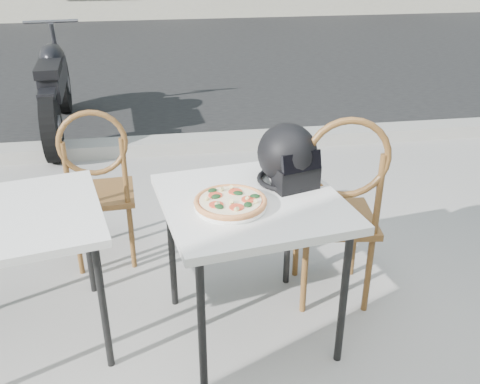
{
  "coord_description": "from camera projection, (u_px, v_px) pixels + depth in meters",
  "views": [
    {
      "loc": [
        -0.6,
        -1.67,
        1.86
      ],
      "look_at": [
        -0.27,
        0.43,
        0.81
      ],
      "focal_mm": 40.0,
      "sensor_mm": 36.0,
      "label": 1
    }
  ],
  "objects": [
    {
      "name": "motorcycle",
      "position": [
        56.0,
        89.0,
        5.2
      ],
      "size": [
        0.54,
        2.07,
        1.03
      ],
      "rotation": [
        0.0,
        0.0,
        0.07
      ],
      "color": "black",
      "rests_on": "street_asphalt"
    },
    {
      "name": "pizza",
      "position": [
        230.0,
        201.0,
        2.33
      ],
      "size": [
        0.41,
        0.41,
        0.04
      ],
      "rotation": [
        0.0,
        0.0,
        -0.33
      ],
      "color": "#D78A4E",
      "rests_on": "plate"
    },
    {
      "name": "cafe_table_main",
      "position": [
        252.0,
        212.0,
        2.46
      ],
      "size": [
        0.91,
        0.91,
        0.76
      ],
      "rotation": [
        0.0,
        0.0,
        0.15
      ],
      "color": "silver",
      "rests_on": "ground"
    },
    {
      "name": "curb",
      "position": [
        226.0,
        142.0,
        5.02
      ],
      "size": [
        30.0,
        0.25,
        0.12
      ],
      "primitive_type": "cube",
      "color": "gray",
      "rests_on": "ground"
    },
    {
      "name": "cafe_table_side",
      "position": [
        16.0,
        227.0,
        2.41
      ],
      "size": [
        0.89,
        0.89,
        0.71
      ],
      "rotation": [
        0.0,
        0.0,
        0.21
      ],
      "color": "silver",
      "rests_on": "ground"
    },
    {
      "name": "plate",
      "position": [
        231.0,
        206.0,
        2.34
      ],
      "size": [
        0.38,
        0.38,
        0.02
      ],
      "rotation": [
        0.0,
        0.0,
        0.22
      ],
      "color": "white",
      "rests_on": "cafe_table_main"
    },
    {
      "name": "cafe_chair_side",
      "position": [
        98.0,
        180.0,
        3.07
      ],
      "size": [
        0.41,
        0.41,
        1.01
      ],
      "rotation": [
        0.0,
        0.0,
        3.21
      ],
      "color": "brown",
      "rests_on": "ground"
    },
    {
      "name": "street_asphalt",
      "position": [
        193.0,
        57.0,
        8.58
      ],
      "size": [
        30.0,
        8.0,
        0.0
      ],
      "primitive_type": "cube",
      "color": "black",
      "rests_on": "ground"
    },
    {
      "name": "cafe_chair_main",
      "position": [
        339.0,
        202.0,
        2.71
      ],
      "size": [
        0.47,
        0.47,
        1.1
      ],
      "rotation": [
        0.0,
        0.0,
        3.01
      ],
      "color": "brown",
      "rests_on": "ground"
    },
    {
      "name": "helmet",
      "position": [
        288.0,
        157.0,
        2.52
      ],
      "size": [
        0.36,
        0.36,
        0.29
      ],
      "rotation": [
        0.0,
        0.0,
        0.29
      ],
      "color": "black",
      "rests_on": "cafe_table_main"
    }
  ]
}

